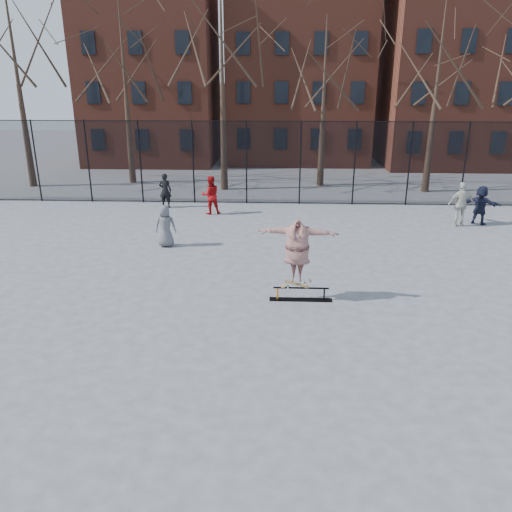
{
  "coord_description": "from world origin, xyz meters",
  "views": [
    {
      "loc": [
        0.18,
        -11.2,
        5.8
      ],
      "look_at": [
        -0.41,
        1.5,
        1.3
      ],
      "focal_mm": 35.0,
      "sensor_mm": 36.0,
      "label": 1
    }
  ],
  "objects_px": {
    "skater": "(297,254)",
    "bystander_red": "(211,195)",
    "bystander_black": "(165,190)",
    "bystander_navy": "(481,205)",
    "skateboard": "(296,286)",
    "bystander_grey": "(165,226)",
    "bystander_white": "(461,204)",
    "skate_rail": "(301,295)"
  },
  "relations": [
    {
      "from": "skate_rail",
      "to": "bystander_navy",
      "type": "relative_size",
      "value": 1.06
    },
    {
      "from": "bystander_grey",
      "to": "bystander_black",
      "type": "xyz_separation_m",
      "value": [
        -1.3,
        5.89,
        0.05
      ]
    },
    {
      "from": "bystander_grey",
      "to": "bystander_white",
      "type": "height_order",
      "value": "bystander_white"
    },
    {
      "from": "skater",
      "to": "bystander_navy",
      "type": "distance_m",
      "value": 11.42
    },
    {
      "from": "bystander_black",
      "to": "skater",
      "type": "bearing_deg",
      "value": 125.37
    },
    {
      "from": "bystander_grey",
      "to": "bystander_red",
      "type": "height_order",
      "value": "bystander_red"
    },
    {
      "from": "skater",
      "to": "bystander_navy",
      "type": "height_order",
      "value": "skater"
    },
    {
      "from": "skateboard",
      "to": "skater",
      "type": "bearing_deg",
      "value": 0.0
    },
    {
      "from": "skater",
      "to": "bystander_white",
      "type": "relative_size",
      "value": 1.17
    },
    {
      "from": "bystander_grey",
      "to": "bystander_red",
      "type": "relative_size",
      "value": 0.89
    },
    {
      "from": "bystander_navy",
      "to": "skate_rail",
      "type": "bearing_deg",
      "value": 81.82
    },
    {
      "from": "bystander_grey",
      "to": "bystander_black",
      "type": "bearing_deg",
      "value": -82.85
    },
    {
      "from": "skate_rail",
      "to": "bystander_white",
      "type": "distance_m",
      "value": 10.44
    },
    {
      "from": "bystander_black",
      "to": "bystander_navy",
      "type": "relative_size",
      "value": 1.0
    },
    {
      "from": "skate_rail",
      "to": "bystander_black",
      "type": "xyz_separation_m",
      "value": [
        -6.06,
        10.45,
        0.67
      ]
    },
    {
      "from": "bystander_grey",
      "to": "bystander_red",
      "type": "bearing_deg",
      "value": -107.31
    },
    {
      "from": "bystander_red",
      "to": "bystander_navy",
      "type": "height_order",
      "value": "bystander_red"
    },
    {
      "from": "skater",
      "to": "bystander_red",
      "type": "relative_size",
      "value": 1.25
    },
    {
      "from": "bystander_grey",
      "to": "bystander_navy",
      "type": "bearing_deg",
      "value": -169.35
    },
    {
      "from": "skater",
      "to": "bystander_grey",
      "type": "xyz_separation_m",
      "value": [
        -4.63,
        4.55,
        -0.58
      ]
    },
    {
      "from": "skate_rail",
      "to": "skateboard",
      "type": "xyz_separation_m",
      "value": [
        -0.13,
        0.0,
        0.28
      ]
    },
    {
      "from": "bystander_white",
      "to": "bystander_navy",
      "type": "bearing_deg",
      "value": -164.32
    },
    {
      "from": "bystander_grey",
      "to": "bystander_navy",
      "type": "height_order",
      "value": "bystander_navy"
    },
    {
      "from": "skateboard",
      "to": "bystander_navy",
      "type": "bearing_deg",
      "value": 45.62
    },
    {
      "from": "bystander_red",
      "to": "skate_rail",
      "type": "bearing_deg",
      "value": 92.06
    },
    {
      "from": "skater",
      "to": "bystander_black",
      "type": "distance_m",
      "value": 12.02
    },
    {
      "from": "skate_rail",
      "to": "skater",
      "type": "bearing_deg",
      "value": 180.0
    },
    {
      "from": "bystander_black",
      "to": "bystander_navy",
      "type": "distance_m",
      "value": 14.1
    },
    {
      "from": "skate_rail",
      "to": "bystander_grey",
      "type": "relative_size",
      "value": 1.13
    },
    {
      "from": "bystander_red",
      "to": "skater",
      "type": "bearing_deg",
      "value": 91.37
    },
    {
      "from": "bystander_red",
      "to": "bystander_white",
      "type": "bearing_deg",
      "value": 151.96
    },
    {
      "from": "bystander_black",
      "to": "bystander_red",
      "type": "distance_m",
      "value": 2.57
    },
    {
      "from": "skater",
      "to": "bystander_black",
      "type": "xyz_separation_m",
      "value": [
        -5.93,
        10.45,
        -0.54
      ]
    },
    {
      "from": "bystander_black",
      "to": "bystander_grey",
      "type": "bearing_deg",
      "value": 108.2
    },
    {
      "from": "bystander_black",
      "to": "bystander_navy",
      "type": "height_order",
      "value": "bystander_navy"
    },
    {
      "from": "skateboard",
      "to": "bystander_black",
      "type": "height_order",
      "value": "bystander_black"
    },
    {
      "from": "skateboard",
      "to": "bystander_white",
      "type": "xyz_separation_m",
      "value": [
        7.04,
        7.8,
        0.5
      ]
    },
    {
      "from": "bystander_black",
      "to": "bystander_red",
      "type": "relative_size",
      "value": 0.95
    },
    {
      "from": "skateboard",
      "to": "skater",
      "type": "relative_size",
      "value": 0.34
    },
    {
      "from": "bystander_black",
      "to": "bystander_navy",
      "type": "xyz_separation_m",
      "value": [
        13.91,
        -2.29,
        0.0
      ]
    },
    {
      "from": "skate_rail",
      "to": "bystander_grey",
      "type": "height_order",
      "value": "bystander_grey"
    },
    {
      "from": "bystander_black",
      "to": "bystander_red",
      "type": "height_order",
      "value": "bystander_red"
    }
  ]
}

